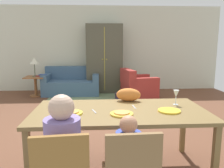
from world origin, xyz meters
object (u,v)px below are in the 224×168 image
Objects in this scene: person_man at (64,162)px; wine_glass at (176,94)px; dining_table at (120,115)px; book_lower at (40,76)px; handbag at (121,98)px; side_table at (36,83)px; couch at (72,84)px; plate_near_woman at (169,111)px; plate_near_child at (122,114)px; plate_near_man at (71,113)px; armchair at (137,87)px; book_upper at (43,75)px; cat at (128,95)px; armoire at (104,59)px; table_lamp at (34,62)px.

wine_glass is at bearing 34.75° from person_man.
dining_table is at bearing -165.77° from wine_glass.
book_lower is 2.49m from handbag.
side_table is at bearing 107.54° from person_man.
plate_near_woman is at bearing -70.33° from couch.
plate_near_child reaches higher than side_table.
handbag is at bearing -39.49° from couch.
armchair is (1.39, 3.82, -0.45)m from plate_near_man.
book_upper is at bearing 156.56° from handbag.
cat is 0.15× the size of armoire.
dining_table is 0.76m from wine_glass.
plate_near_man reaches higher than handbag.
book_lower is at bearing 114.09° from plate_near_child.
dining_table is 4.56m from book_upper.
wine_glass is 4.50m from armoire.
table_lamp is at bearing -178.62° from book_lower.
plate_near_woman is 3.84m from armchair.
wine_glass is (0.71, 0.36, 0.12)m from plate_near_child.
couch is (-1.06, 4.55, -0.46)m from plate_near_child.
plate_near_woman is at bearing -59.70° from book_lower.
wine_glass is (1.25, 0.30, 0.12)m from plate_near_man.
wine_glass is at bearing -92.22° from armchair.
book_upper is at bearing 122.71° from wine_glass.
couch reaches higher than side_table.
cat reaches higher than book_lower.
plate_near_woman is at bearing -10.45° from dining_table.
dining_table is at bearing -63.35° from side_table.
plate_near_man is at bearing -109.97° from armchair.
dining_table is 4.51m from couch.
plate_near_man is 0.63m from person_man.
cat is 1.00× the size of handbag.
armoire is (-0.90, 0.91, 0.73)m from armchair.
armoire reaches higher than table_lamp.
armchair is at bearing -19.35° from couch.
side_table is at bearing -165.94° from armoire.
person_man is 4.02m from handbag.
cat reaches higher than couch.
armoire is at bearing 14.05° from book_upper.
table_lamp is 1.69× the size of handbag.
table_lamp is (-1.52, 4.80, 0.50)m from person_man.
side_table is at bearing -165.83° from book_upper.
plate_near_child is at bearing -90.00° from dining_table.
armoire is at bearing 84.69° from person_man.
plate_near_man is (-0.54, -0.12, 0.07)m from dining_table.
couch is 1.04m from side_table.
plate_near_man is 4.48m from book_upper.
book_upper is at bearing 14.17° from table_lamp.
side_table is 2.64× the size of book_upper.
person_man is at bearing -107.58° from armchair.
cat is at bearing 75.64° from plate_near_child.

